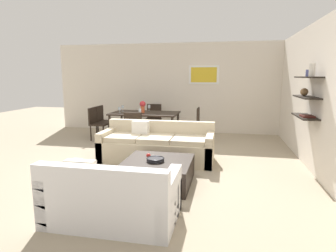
{
  "coord_description": "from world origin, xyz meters",
  "views": [
    {
      "loc": [
        1.45,
        -5.25,
        1.73
      ],
      "look_at": [
        0.35,
        0.2,
        0.75
      ],
      "focal_mm": 30.69,
      "sensor_mm": 36.0,
      "label": 1
    }
  ],
  "objects_px": {
    "wine_glass_head": "(149,107)",
    "wine_glass_left_near": "(120,109)",
    "dining_chair_left_far": "(103,119)",
    "dining_chair_head": "(153,117)",
    "apple_on_coffee_table": "(148,156)",
    "dining_chair_foot": "(134,127)",
    "decorative_bowl": "(155,159)",
    "wine_glass_foot": "(140,110)",
    "sofa_beige": "(157,146)",
    "dining_table": "(145,115)",
    "loveseat_white": "(112,197)",
    "centerpiece_vase": "(143,106)",
    "wine_glass_left_far": "(123,107)",
    "dining_chair_right_far": "(194,122)",
    "coffee_table": "(157,172)",
    "dining_chair_left_near": "(97,121)"
  },
  "relations": [
    {
      "from": "loveseat_white",
      "to": "dining_chair_head",
      "type": "distance_m",
      "value": 5.31
    },
    {
      "from": "sofa_beige",
      "to": "dining_chair_left_far",
      "type": "distance_m",
      "value": 2.89
    },
    {
      "from": "wine_glass_left_far",
      "to": "decorative_bowl",
      "type": "bearing_deg",
      "value": -61.85
    },
    {
      "from": "wine_glass_left_far",
      "to": "dining_chair_right_far",
      "type": "bearing_deg",
      "value": 2.97
    },
    {
      "from": "sofa_beige",
      "to": "dining_chair_foot",
      "type": "bearing_deg",
      "value": 131.2
    },
    {
      "from": "loveseat_white",
      "to": "dining_chair_left_far",
      "type": "relative_size",
      "value": 1.73
    },
    {
      "from": "dining_chair_left_far",
      "to": "dining_chair_head",
      "type": "bearing_deg",
      "value": 27.78
    },
    {
      "from": "dining_chair_left_far",
      "to": "centerpiece_vase",
      "type": "xyz_separation_m",
      "value": [
        1.24,
        -0.23,
        0.43
      ]
    },
    {
      "from": "coffee_table",
      "to": "dining_chair_foot",
      "type": "relative_size",
      "value": 1.25
    },
    {
      "from": "apple_on_coffee_table",
      "to": "dining_chair_left_near",
      "type": "bearing_deg",
      "value": 129.19
    },
    {
      "from": "loveseat_white",
      "to": "centerpiece_vase",
      "type": "bearing_deg",
      "value": 101.56
    },
    {
      "from": "loveseat_white",
      "to": "wine_glass_head",
      "type": "distance_m",
      "value": 4.88
    },
    {
      "from": "wine_glass_left_near",
      "to": "dining_chair_head",
      "type": "bearing_deg",
      "value": 57.24
    },
    {
      "from": "loveseat_white",
      "to": "centerpiece_vase",
      "type": "height_order",
      "value": "centerpiece_vase"
    },
    {
      "from": "dining_chair_right_far",
      "to": "coffee_table",
      "type": "bearing_deg",
      "value": -93.81
    },
    {
      "from": "dining_chair_head",
      "to": "wine_glass_foot",
      "type": "relative_size",
      "value": 5.71
    },
    {
      "from": "dining_chair_foot",
      "to": "centerpiece_vase",
      "type": "distance_m",
      "value": 1.0
    },
    {
      "from": "wine_glass_head",
      "to": "decorative_bowl",
      "type": "bearing_deg",
      "value": -73.38
    },
    {
      "from": "wine_glass_left_near",
      "to": "sofa_beige",
      "type": "bearing_deg",
      "value": -49.23
    },
    {
      "from": "dining_table",
      "to": "wine_glass_foot",
      "type": "height_order",
      "value": "wine_glass_foot"
    },
    {
      "from": "wine_glass_left_near",
      "to": "decorative_bowl",
      "type": "bearing_deg",
      "value": -59.88
    },
    {
      "from": "dining_chair_foot",
      "to": "sofa_beige",
      "type": "bearing_deg",
      "value": -48.8
    },
    {
      "from": "dining_chair_foot",
      "to": "wine_glass_left_far",
      "type": "height_order",
      "value": "wine_glass_left_far"
    },
    {
      "from": "sofa_beige",
      "to": "dining_table",
      "type": "distance_m",
      "value": 1.98
    },
    {
      "from": "sofa_beige",
      "to": "dining_table",
      "type": "relative_size",
      "value": 1.29
    },
    {
      "from": "dining_chair_left_far",
      "to": "wine_glass_left_near",
      "type": "height_order",
      "value": "wine_glass_left_near"
    },
    {
      "from": "coffee_table",
      "to": "dining_chair_right_far",
      "type": "distance_m",
      "value": 3.3
    },
    {
      "from": "dining_chair_left_far",
      "to": "wine_glass_foot",
      "type": "xyz_separation_m",
      "value": [
        1.3,
        -0.67,
        0.35
      ]
    },
    {
      "from": "coffee_table",
      "to": "dining_chair_foot",
      "type": "bearing_deg",
      "value": 116.73
    },
    {
      "from": "dining_chair_right_far",
      "to": "wine_glass_head",
      "type": "distance_m",
      "value": 1.36
    },
    {
      "from": "dining_table",
      "to": "wine_glass_left_far",
      "type": "relative_size",
      "value": 10.88
    },
    {
      "from": "dining_table",
      "to": "wine_glass_foot",
      "type": "distance_m",
      "value": 0.48
    },
    {
      "from": "sofa_beige",
      "to": "dining_chair_right_far",
      "type": "height_order",
      "value": "dining_chair_right_far"
    },
    {
      "from": "sofa_beige",
      "to": "dining_chair_left_far",
      "type": "xyz_separation_m",
      "value": [
        -2.06,
        2.01,
        0.21
      ]
    },
    {
      "from": "wine_glass_head",
      "to": "wine_glass_foot",
      "type": "relative_size",
      "value": 1.07
    },
    {
      "from": "loveseat_white",
      "to": "dining_chair_head",
      "type": "relative_size",
      "value": 1.73
    },
    {
      "from": "decorative_bowl",
      "to": "wine_glass_head",
      "type": "xyz_separation_m",
      "value": [
        -1.06,
        3.53,
        0.45
      ]
    },
    {
      "from": "dining_chair_right_far",
      "to": "dining_chair_foot",
      "type": "bearing_deg",
      "value": -138.78
    },
    {
      "from": "wine_glass_left_near",
      "to": "apple_on_coffee_table",
      "type": "bearing_deg",
      "value": -60.81
    },
    {
      "from": "coffee_table",
      "to": "wine_glass_head",
      "type": "bearing_deg",
      "value": 107.15
    },
    {
      "from": "dining_chair_left_far",
      "to": "loveseat_white",
      "type": "bearing_deg",
      "value": -65.0
    },
    {
      "from": "wine_glass_left_near",
      "to": "dining_chair_left_far",
      "type": "bearing_deg",
      "value": 150.93
    },
    {
      "from": "sofa_beige",
      "to": "coffee_table",
      "type": "relative_size",
      "value": 2.08
    },
    {
      "from": "dining_chair_right_far",
      "to": "loveseat_white",
      "type": "bearing_deg",
      "value": -95.87
    },
    {
      "from": "apple_on_coffee_table",
      "to": "dining_chair_foot",
      "type": "xyz_separation_m",
      "value": [
        -0.89,
        2.0,
        0.09
      ]
    },
    {
      "from": "decorative_bowl",
      "to": "wine_glass_foot",
      "type": "xyz_separation_m",
      "value": [
        -1.06,
        2.65,
        0.44
      ]
    },
    {
      "from": "decorative_bowl",
      "to": "wine_glass_foot",
      "type": "distance_m",
      "value": 2.89
    },
    {
      "from": "wine_glass_head",
      "to": "wine_glass_left_near",
      "type": "height_order",
      "value": "wine_glass_head"
    },
    {
      "from": "dining_chair_left_far",
      "to": "wine_glass_head",
      "type": "height_order",
      "value": "wine_glass_head"
    },
    {
      "from": "loveseat_white",
      "to": "dining_table",
      "type": "xyz_separation_m",
      "value": [
        -0.83,
        4.33,
        0.39
      ]
    }
  ]
}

